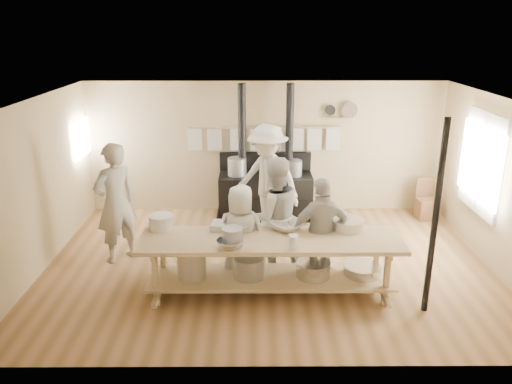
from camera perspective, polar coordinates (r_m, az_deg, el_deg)
ground at (r=8.04m, az=1.42°, el=-8.23°), size 7.00×7.00×0.00m
room_shell at (r=7.44m, az=1.52°, el=2.98°), size 7.00×7.00×7.00m
window_right at (r=8.86m, az=24.46°, el=3.04°), size 0.09×1.50×1.65m
left_opening at (r=9.92m, az=-19.32°, el=5.80°), size 0.00×0.90×0.90m
stove at (r=9.79m, az=1.05°, el=0.15°), size 1.90×0.75×2.60m
towel_rail at (r=9.79m, az=1.08°, el=6.41°), size 3.00×0.04×0.47m
back_wall_shelf at (r=9.88m, az=9.73°, el=8.93°), size 0.63×0.14×0.32m
prep_table at (r=7.00m, az=1.60°, el=-7.78°), size 3.60×0.90×0.85m
support_post at (r=6.67m, az=19.79°, el=-3.02°), size 0.08×0.08×2.60m
cook_far_left at (r=8.12m, az=-15.76°, el=-1.22°), size 0.83×0.83×1.94m
cook_left at (r=7.43m, az=2.07°, el=-2.83°), size 1.05×0.92×1.83m
cook_center at (r=7.20m, az=-1.74°, el=-4.96°), size 0.80×0.59×1.50m
cook_right at (r=7.20m, az=7.54°, el=-4.63°), size 1.00×0.55×1.62m
cook_by_window at (r=8.91m, az=1.33°, el=1.45°), size 1.48×1.33×1.99m
chair at (r=10.31m, az=18.88°, el=-1.62°), size 0.39×0.39×0.79m
bowl_white_a at (r=7.14m, az=-2.22°, el=-3.87°), size 0.54×0.54×0.10m
bowl_steel_a at (r=6.57m, az=-3.01°, el=-5.93°), size 0.50×0.50×0.11m
bowl_white_b at (r=7.15m, az=3.55°, el=-3.81°), size 0.65×0.65×0.11m
bowl_steel_b at (r=7.15m, az=2.71°, el=-3.89°), size 0.32×0.32×0.09m
roasting_pan at (r=7.15m, az=-3.41°, el=-3.90°), size 0.46×0.34×0.09m
mixing_bowl_large at (r=7.25m, az=10.37°, el=-3.59°), size 0.50×0.50×0.15m
bucket_galv at (r=6.58m, az=-2.73°, el=-5.19°), size 0.36×0.36×0.26m
deep_bowl_enamel at (r=7.23m, az=-10.77°, el=-3.41°), size 0.40×0.40×0.21m
pitcher at (r=6.53m, az=4.27°, el=-5.72°), size 0.14×0.14×0.19m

